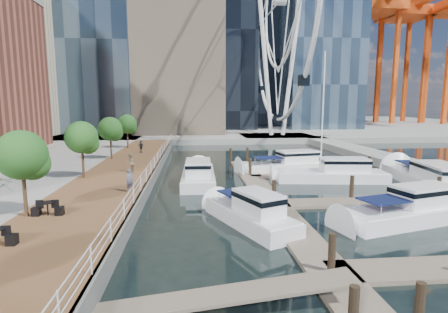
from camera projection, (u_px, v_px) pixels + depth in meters
ground at (250, 258)px, 15.87m from camera, size 520.00×520.00×0.00m
boardwalk at (117, 180)px, 29.76m from camera, size 6.00×60.00×1.00m
seawall at (152, 180)px, 30.03m from camera, size 0.25×60.00×1.00m
land_far at (200, 124)px, 116.27m from camera, size 200.00×114.00×1.00m
breakwater at (404, 165)px, 37.30m from camera, size 4.00×60.00×1.00m
pier at (277, 138)px, 68.28m from camera, size 14.00×12.00×1.00m
railing at (151, 168)px, 29.87m from camera, size 0.10×60.00×1.05m
floating_docks at (332, 190)px, 26.34m from camera, size 16.00×34.00×2.60m
ferris_wheel at (280, 1)px, 64.55m from camera, size 5.80×45.60×47.80m
port_cranes at (408, 64)px, 113.27m from camera, size 40.00×52.00×38.00m
street_trees at (81, 137)px, 28.00m from camera, size 2.60×42.60×4.60m
yacht_foreground at (409, 222)px, 20.70m from camera, size 10.05×5.07×2.15m
pedestrian_near at (130, 180)px, 23.80m from camera, size 0.68×0.63×1.56m
pedestrian_mid at (130, 163)px, 30.62m from camera, size 0.68×0.85×1.68m
pedestrian_far at (141, 147)px, 43.03m from camera, size 0.97×0.76×1.54m
moored_yachts at (330, 186)px, 29.98m from camera, size 23.81×32.75×11.50m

